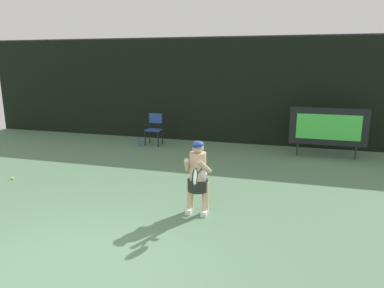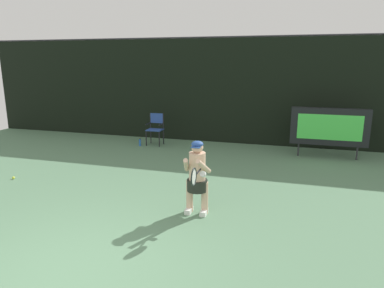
{
  "view_description": "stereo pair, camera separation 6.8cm",
  "coord_description": "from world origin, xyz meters",
  "px_view_note": "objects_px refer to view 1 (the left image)",
  "views": [
    {
      "loc": [
        2.72,
        -3.55,
        2.85
      ],
      "look_at": [
        0.68,
        3.67,
        1.05
      ],
      "focal_mm": 32.57,
      "sensor_mm": 36.0,
      "label": 1
    },
    {
      "loc": [
        2.79,
        -3.53,
        2.85
      ],
      "look_at": [
        0.68,
        3.67,
        1.05
      ],
      "focal_mm": 32.57,
      "sensor_mm": 36.0,
      "label": 2
    }
  ],
  "objects_px": {
    "tennis_racket": "(195,176)",
    "tennis_ball_loose": "(12,178)",
    "umpire_chair": "(154,127)",
    "tennis_player": "(198,175)",
    "water_bottle": "(139,143)",
    "scoreboard": "(328,127)"
  },
  "relations": [
    {
      "from": "scoreboard",
      "to": "tennis_player",
      "type": "relative_size",
      "value": 1.55
    },
    {
      "from": "tennis_player",
      "to": "tennis_racket",
      "type": "relative_size",
      "value": 2.35
    },
    {
      "from": "tennis_racket",
      "to": "umpire_chair",
      "type": "bearing_deg",
      "value": 112.94
    },
    {
      "from": "umpire_chair",
      "to": "water_bottle",
      "type": "relative_size",
      "value": 4.08
    },
    {
      "from": "tennis_player",
      "to": "tennis_ball_loose",
      "type": "bearing_deg",
      "value": 172.94
    },
    {
      "from": "tennis_ball_loose",
      "to": "tennis_racket",
      "type": "bearing_deg",
      "value": -13.89
    },
    {
      "from": "water_bottle",
      "to": "umpire_chair",
      "type": "bearing_deg",
      "value": 37.41
    },
    {
      "from": "umpire_chair",
      "to": "tennis_player",
      "type": "bearing_deg",
      "value": -60.03
    },
    {
      "from": "scoreboard",
      "to": "tennis_racket",
      "type": "bearing_deg",
      "value": -115.26
    },
    {
      "from": "water_bottle",
      "to": "tennis_racket",
      "type": "distance_m",
      "value": 6.35
    },
    {
      "from": "tennis_racket",
      "to": "tennis_ball_loose",
      "type": "bearing_deg",
      "value": 160.96
    },
    {
      "from": "umpire_chair",
      "to": "tennis_racket",
      "type": "bearing_deg",
      "value": -61.91
    },
    {
      "from": "scoreboard",
      "to": "tennis_racket",
      "type": "height_order",
      "value": "scoreboard"
    },
    {
      "from": "tennis_racket",
      "to": "scoreboard",
      "type": "bearing_deg",
      "value": 59.59
    },
    {
      "from": "tennis_racket",
      "to": "tennis_ball_loose",
      "type": "relative_size",
      "value": 8.85
    },
    {
      "from": "water_bottle",
      "to": "tennis_ball_loose",
      "type": "bearing_deg",
      "value": -111.12
    },
    {
      "from": "umpire_chair",
      "to": "tennis_player",
      "type": "height_order",
      "value": "tennis_player"
    },
    {
      "from": "tennis_racket",
      "to": "tennis_ball_loose",
      "type": "xyz_separation_m",
      "value": [
        -5.0,
        1.24,
        -0.92
      ]
    },
    {
      "from": "tennis_player",
      "to": "water_bottle",
      "type": "bearing_deg",
      "value": 125.56
    },
    {
      "from": "water_bottle",
      "to": "tennis_player",
      "type": "bearing_deg",
      "value": -54.44
    },
    {
      "from": "scoreboard",
      "to": "umpire_chair",
      "type": "relative_size",
      "value": 2.04
    },
    {
      "from": "water_bottle",
      "to": "tennis_ball_loose",
      "type": "xyz_separation_m",
      "value": [
        -1.56,
        -4.04,
        -0.09
      ]
    }
  ]
}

